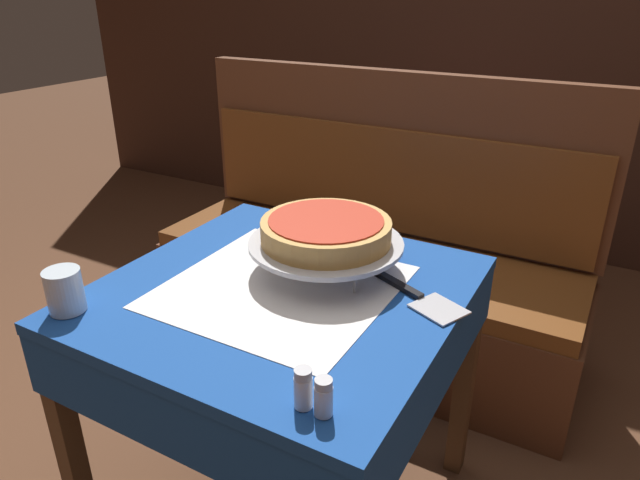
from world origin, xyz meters
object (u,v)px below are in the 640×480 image
object	(u,v)px
dining_table_front	(282,324)
condiment_caddy	(443,128)
dining_table_rear	(432,155)
water_glass_near	(65,291)
pepper_shaker	(324,397)
pizza_pan_stand	(326,245)
booth_bench	(366,276)
pizza_server	(418,296)
salt_shaker	(303,388)
deep_dish_pizza	(326,230)

from	to	relation	value
dining_table_front	condiment_caddy	xyz separation A→B (m)	(-0.13, 1.62, 0.14)
dining_table_rear	water_glass_near	bearing A→B (deg)	-95.08
water_glass_near	pepper_shaker	size ratio (longest dim) A/B	1.39
pizza_pan_stand	water_glass_near	world-z (taller)	water_glass_near
dining_table_front	pepper_shaker	xyz separation A→B (m)	(0.30, -0.34, 0.14)
booth_bench	pepper_shaker	size ratio (longest dim) A/B	23.59
booth_bench	pizza_pan_stand	size ratio (longest dim) A/B	4.36
condiment_caddy	pizza_server	bearing A→B (deg)	-73.83
dining_table_rear	salt_shaker	bearing A→B (deg)	-77.36
booth_bench	condiment_caddy	size ratio (longest dim) A/B	9.95
booth_bench	pizza_pan_stand	world-z (taller)	booth_bench
dining_table_front	water_glass_near	xyz separation A→B (m)	(-0.35, -0.32, 0.16)
deep_dish_pizza	salt_shaker	world-z (taller)	deep_dish_pizza
deep_dish_pizza	booth_bench	bearing A→B (deg)	106.36
water_glass_near	pepper_shaker	distance (m)	0.66
dining_table_front	water_glass_near	distance (m)	0.50
water_glass_near	pepper_shaker	world-z (taller)	water_glass_near
dining_table_front	deep_dish_pizza	xyz separation A→B (m)	(0.06, 0.12, 0.22)
deep_dish_pizza	condiment_caddy	world-z (taller)	condiment_caddy
water_glass_near	salt_shaker	distance (m)	0.62
pizza_pan_stand	salt_shaker	size ratio (longest dim) A/B	5.04
booth_bench	water_glass_near	bearing A→B (deg)	-98.92
water_glass_near	booth_bench	bearing A→B (deg)	81.08
deep_dish_pizza	water_glass_near	size ratio (longest dim) A/B	3.25
dining_table_front	booth_bench	bearing A→B (deg)	100.72
deep_dish_pizza	condiment_caddy	distance (m)	1.51
salt_shaker	pizza_pan_stand	bearing A→B (deg)	114.32
pizza_pan_stand	salt_shaker	bearing A→B (deg)	-65.68
dining_table_rear	pizza_server	size ratio (longest dim) A/B	2.79
booth_bench	deep_dish_pizza	world-z (taller)	booth_bench
dining_table_rear	booth_bench	distance (m)	0.82
pepper_shaker	dining_table_front	bearing A→B (deg)	131.84
condiment_caddy	dining_table_front	bearing A→B (deg)	-85.34
deep_dish_pizza	water_glass_near	world-z (taller)	deep_dish_pizza
pizza_pan_stand	water_glass_near	xyz separation A→B (m)	(-0.41, -0.45, -0.02)
booth_bench	pizza_server	distance (m)	1.00
dining_table_rear	salt_shaker	xyz separation A→B (m)	(0.44, -1.97, 0.15)
booth_bench	pepper_shaker	distance (m)	1.38
pizza_pan_stand	condiment_caddy	world-z (taller)	condiment_caddy
dining_table_front	salt_shaker	distance (m)	0.45
pizza_pan_stand	pizza_server	bearing A→B (deg)	-3.64
dining_table_front	dining_table_rear	bearing A→B (deg)	96.25
salt_shaker	condiment_caddy	xyz separation A→B (m)	(-0.40, 1.96, -0.00)
dining_table_front	booth_bench	size ratio (longest dim) A/B	0.49
dining_table_front	salt_shaker	xyz separation A→B (m)	(0.26, -0.34, 0.15)
dining_table_rear	water_glass_near	size ratio (longest dim) A/B	7.48
dining_table_rear	pepper_shaker	xyz separation A→B (m)	(0.48, -1.97, 0.15)
pepper_shaker	booth_bench	bearing A→B (deg)	111.12
water_glass_near	salt_shaker	size ratio (longest dim) A/B	1.29
pizza_server	dining_table_front	bearing A→B (deg)	-160.80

